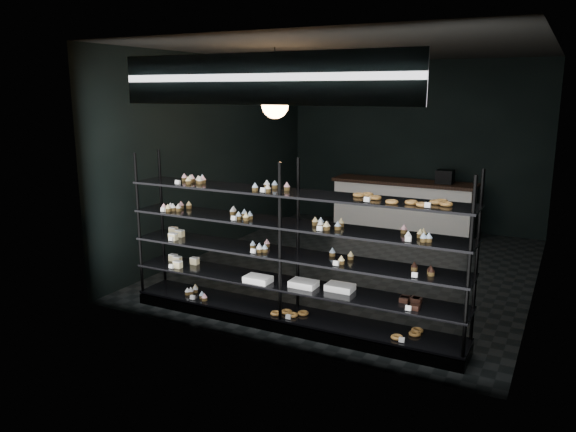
{
  "coord_description": "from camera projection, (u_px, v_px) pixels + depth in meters",
  "views": [
    {
      "loc": [
        2.82,
        -7.8,
        2.64
      ],
      "look_at": [
        -0.21,
        -1.9,
        1.15
      ],
      "focal_mm": 35.0,
      "sensor_mm": 36.0,
      "label": 1
    }
  ],
  "objects": [
    {
      "name": "room",
      "position": [
        360.0,
        163.0,
        8.26
      ],
      "size": [
        5.01,
        6.01,
        3.2
      ],
      "color": "black",
      "rests_on": "ground"
    },
    {
      "name": "pendant_lamp",
      "position": [
        275.0,
        105.0,
        7.31
      ],
      "size": [
        0.35,
        0.35,
        0.9
      ],
      "color": "black",
      "rests_on": "room"
    },
    {
      "name": "service_counter",
      "position": [
        403.0,
        205.0,
        10.67
      ],
      "size": [
        2.69,
        0.65,
        1.23
      ],
      "color": "white",
      "rests_on": "room"
    },
    {
      "name": "signage",
      "position": [
        259.0,
        79.0,
        5.46
      ],
      "size": [
        3.3,
        0.05,
        0.5
      ],
      "color": "#0B1239",
      "rests_on": "room"
    },
    {
      "name": "display_shelf",
      "position": [
        287.0,
        273.0,
        6.32
      ],
      "size": [
        4.0,
        0.5,
        1.91
      ],
      "color": "black",
      "rests_on": "room"
    }
  ]
}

